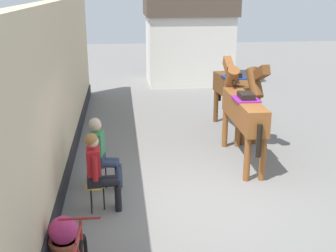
% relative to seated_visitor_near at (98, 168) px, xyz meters
% --- Properties ---
extents(ground_plane, '(40.00, 40.00, 0.00)m').
position_rel_seated_visitor_near_xyz_m(ground_plane, '(1.72, 3.11, -0.78)').
color(ground_plane, slate).
extents(pub_facade_wall, '(0.34, 14.00, 3.40)m').
position_rel_seated_visitor_near_xyz_m(pub_facade_wall, '(-0.83, 1.61, 0.76)').
color(pub_facade_wall, '#CCB793').
rests_on(pub_facade_wall, ground_plane).
extents(distant_cottage, '(3.40, 2.60, 3.50)m').
position_rel_seated_visitor_near_xyz_m(distant_cottage, '(3.12, 10.33, 1.02)').
color(distant_cottage, silver).
rests_on(distant_cottage, ground_plane).
extents(seated_visitor_near, '(0.61, 0.49, 1.39)m').
position_rel_seated_visitor_near_xyz_m(seated_visitor_near, '(0.00, 0.00, 0.00)').
color(seated_visitor_near, gold).
rests_on(seated_visitor_near, ground_plane).
extents(seated_visitor_far, '(0.61, 0.48, 1.39)m').
position_rel_seated_visitor_near_xyz_m(seated_visitor_far, '(0.02, 0.86, 0.00)').
color(seated_visitor_far, red).
rests_on(seated_visitor_far, ground_plane).
extents(saddled_horse_near, '(0.51, 3.00, 2.06)m').
position_rel_seated_visitor_near_xyz_m(saddled_horse_near, '(2.99, 2.00, 0.38)').
color(saddled_horse_near, brown).
rests_on(saddled_horse_near, ground_plane).
extents(saddled_horse_far, '(0.69, 2.99, 2.06)m').
position_rel_seated_visitor_near_xyz_m(saddled_horse_far, '(3.34, 3.81, 0.38)').
color(saddled_horse_far, brown).
rests_on(saddled_horse_far, ground_plane).
extents(flower_planter_near, '(0.43, 0.43, 0.64)m').
position_rel_seated_visitor_near_xyz_m(flower_planter_near, '(-0.43, -1.36, -0.44)').
color(flower_planter_near, '#A85638').
rests_on(flower_planter_near, ground_plane).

